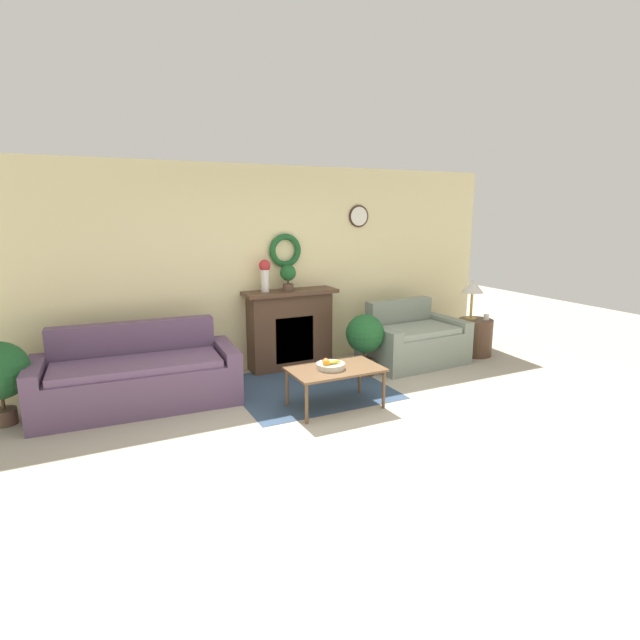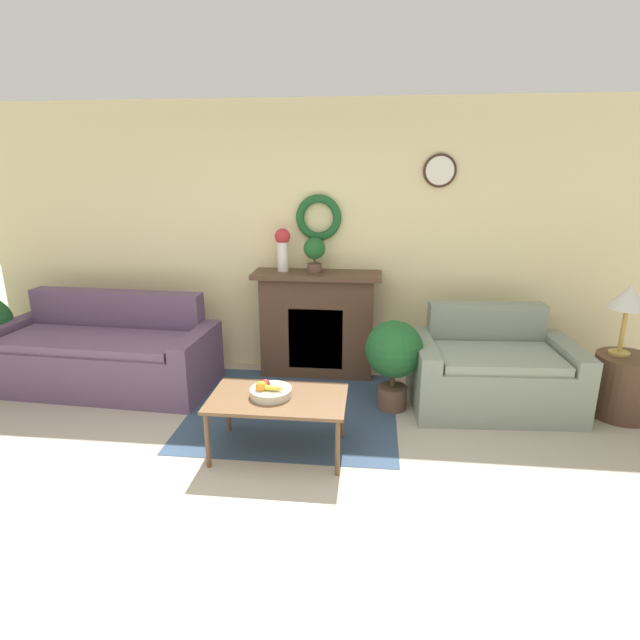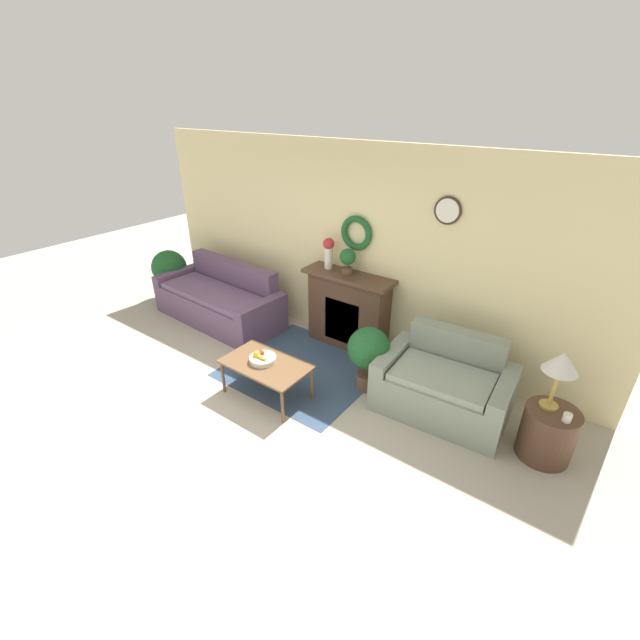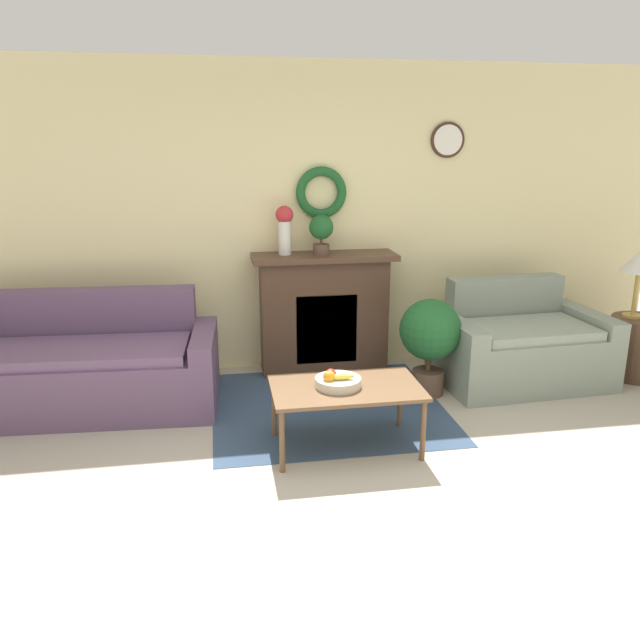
# 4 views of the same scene
# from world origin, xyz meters

# --- Properties ---
(ground_plane) EXTENTS (16.00, 16.00, 0.00)m
(ground_plane) POSITION_xyz_m (0.00, 0.00, 0.00)
(ground_plane) COLOR #ADA38E
(floor_rug) EXTENTS (1.80, 1.70, 0.01)m
(floor_rug) POSITION_xyz_m (-0.00, 1.67, 0.00)
(floor_rug) COLOR #334760
(floor_rug) RESTS_ON ground_plane
(wall_back) EXTENTS (6.80, 0.15, 2.70)m
(wall_back) POSITION_xyz_m (0.00, 2.73, 1.36)
(wall_back) COLOR beige
(wall_back) RESTS_ON ground_plane
(fireplace) EXTENTS (1.27, 0.41, 1.08)m
(fireplace) POSITION_xyz_m (0.12, 2.52, 0.54)
(fireplace) COLOR #4C3323
(fireplace) RESTS_ON ground_plane
(couch_left) EXTENTS (2.18, 1.01, 0.88)m
(couch_left) POSITION_xyz_m (-1.92, 2.01, 0.32)
(couch_left) COLOR #604766
(couch_left) RESTS_ON ground_plane
(loveseat_right) EXTENTS (1.45, 0.98, 0.86)m
(loveseat_right) POSITION_xyz_m (1.75, 1.97, 0.31)
(loveseat_right) COLOR gray
(loveseat_right) RESTS_ON ground_plane
(coffee_table) EXTENTS (1.00, 0.60, 0.45)m
(coffee_table) POSITION_xyz_m (-0.00, 0.98, 0.41)
(coffee_table) COLOR brown
(coffee_table) RESTS_ON ground_plane
(fruit_bowl) EXTENTS (0.31, 0.31, 0.12)m
(fruit_bowl) POSITION_xyz_m (-0.06, 0.99, 0.49)
(fruit_bowl) COLOR beige
(fruit_bowl) RESTS_ON coffee_table
(side_table_by_loveseat) EXTENTS (0.50, 0.50, 0.54)m
(side_table_by_loveseat) POSITION_xyz_m (2.83, 1.87, 0.27)
(side_table_by_loveseat) COLOR #4C3323
(side_table_by_loveseat) RESTS_ON ground_plane
(table_lamp) EXTENTS (0.31, 0.31, 0.60)m
(table_lamp) POSITION_xyz_m (2.77, 1.92, 1.02)
(table_lamp) COLOR #B28E42
(table_lamp) RESTS_ON side_table_by_loveseat
(vase_on_mantel_left) EXTENTS (0.15, 0.15, 0.42)m
(vase_on_mantel_left) POSITION_xyz_m (-0.23, 2.53, 1.32)
(vase_on_mantel_left) COLOR silver
(vase_on_mantel_left) RESTS_ON fireplace
(potted_plant_on_mantel) EXTENTS (0.21, 0.21, 0.34)m
(potted_plant_on_mantel) POSITION_xyz_m (0.09, 2.51, 1.28)
(potted_plant_on_mantel) COLOR brown
(potted_plant_on_mantel) RESTS_ON fireplace
(potted_plant_floor_by_loveseat) EXTENTS (0.50, 0.50, 0.81)m
(potted_plant_floor_by_loveseat) POSITION_xyz_m (0.87, 1.80, 0.51)
(potted_plant_floor_by_loveseat) COLOR brown
(potted_plant_floor_by_loveseat) RESTS_ON ground_plane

